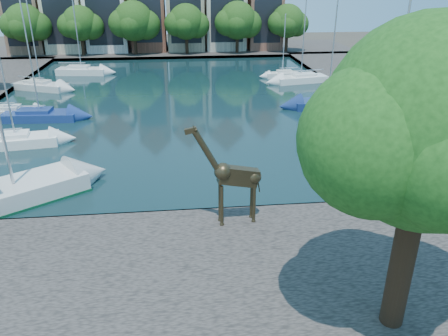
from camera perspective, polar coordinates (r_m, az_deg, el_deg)
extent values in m
plane|color=#38332B|center=(23.61, -5.94, -6.46)|extent=(160.00, 160.00, 0.00)
cube|color=black|center=(45.96, -6.32, 8.81)|extent=(38.00, 50.00, 0.08)
cube|color=#504A46|center=(17.74, -5.68, -17.19)|extent=(50.00, 14.00, 0.50)
cube|color=#504A46|center=(77.29, -6.49, 15.08)|extent=(60.00, 16.00, 0.50)
cube|color=#504A46|center=(52.15, 22.68, 9.18)|extent=(14.00, 52.00, 0.50)
cylinder|color=#332114|center=(16.04, 22.36, -10.70)|extent=(0.80, 0.80, 5.50)
sphere|color=#174313|center=(14.09, 25.30, 5.26)|extent=(6.40, 6.40, 6.40)
sphere|color=#174313|center=(13.03, 19.25, 3.35)|extent=(4.48, 4.48, 4.48)
cube|color=#8B634C|center=(80.08, -24.23, 17.71)|extent=(5.39, 9.00, 11.00)
cube|color=black|center=(75.82, -25.20, 17.31)|extent=(4.40, 0.05, 8.25)
cube|color=beige|center=(78.49, -19.94, 18.81)|extent=(5.88, 9.00, 12.50)
cube|color=black|center=(74.14, -20.70, 18.49)|extent=(4.80, 0.05, 9.38)
cube|color=silver|center=(77.40, -14.91, 18.59)|extent=(6.37, 9.00, 10.50)
cube|color=black|center=(72.98, -15.39, 18.27)|extent=(5.20, 0.05, 7.88)
cube|color=brown|center=(76.68, -9.91, 19.90)|extent=(5.39, 9.00, 13.00)
cube|color=black|center=(72.22, -10.11, 19.67)|extent=(4.40, 0.05, 9.75)
cube|color=tan|center=(76.63, -5.12, 19.58)|extent=(5.88, 9.00, 11.50)
cube|color=black|center=(72.17, -5.03, 19.32)|extent=(4.80, 0.05, 8.62)
cube|color=#BCB5A0|center=(77.04, 0.01, 19.87)|extent=(6.37, 9.00, 12.00)
cube|color=black|center=(72.60, 0.41, 19.63)|extent=(5.20, 0.05, 9.00)
cube|color=brown|center=(78.06, 5.04, 19.29)|extent=(5.39, 9.00, 10.50)
cube|color=black|center=(73.68, 5.73, 19.00)|extent=(4.40, 0.05, 7.88)
cylinder|color=#332114|center=(74.95, -24.16, 14.39)|extent=(0.50, 0.50, 3.20)
sphere|color=#214213|center=(74.60, -24.60, 16.86)|extent=(5.60, 5.60, 5.60)
sphere|color=#214213|center=(74.45, -23.18, 16.63)|extent=(4.20, 4.20, 4.20)
sphere|color=#214213|center=(74.72, -25.82, 16.44)|extent=(3.92, 3.92, 3.92)
cylinder|color=#332114|center=(72.98, -17.99, 15.07)|extent=(0.50, 0.50, 3.20)
sphere|color=#214213|center=(72.62, -18.32, 17.52)|extent=(5.20, 5.20, 5.20)
sphere|color=#214213|center=(72.68, -16.96, 17.27)|extent=(3.90, 3.90, 3.90)
sphere|color=#214213|center=(72.55, -19.50, 17.16)|extent=(3.64, 3.64, 3.64)
cylinder|color=#332114|center=(71.85, -11.51, 15.60)|extent=(0.50, 0.50, 3.20)
sphere|color=#214213|center=(71.47, -11.75, 18.30)|extent=(6.00, 6.00, 6.00)
sphere|color=#214213|center=(71.69, -10.18, 17.94)|extent=(4.50, 4.50, 4.50)
sphere|color=#214213|center=(71.26, -13.14, 17.92)|extent=(4.20, 4.20, 4.20)
cylinder|color=#332114|center=(71.60, -4.88, 15.95)|extent=(0.50, 0.50, 3.20)
sphere|color=#214213|center=(71.23, -4.98, 18.51)|extent=(5.40, 5.40, 5.40)
sphere|color=#214213|center=(71.64, -3.60, 18.15)|extent=(4.05, 4.05, 4.05)
sphere|color=#214213|center=(70.84, -6.22, 18.22)|extent=(3.78, 3.78, 3.78)
cylinder|color=#332114|center=(72.24, 1.73, 16.09)|extent=(0.50, 0.50, 3.20)
sphere|color=#214213|center=(71.86, 1.76, 18.73)|extent=(5.80, 5.80, 5.80)
sphere|color=#214213|center=(72.47, 3.16, 18.29)|extent=(4.35, 4.35, 4.35)
sphere|color=#214213|center=(71.30, 0.47, 18.46)|extent=(4.06, 4.06, 4.06)
cylinder|color=#332114|center=(73.75, 8.15, 16.03)|extent=(0.50, 0.50, 3.20)
sphere|color=#214213|center=(73.40, 8.30, 18.47)|extent=(5.20, 5.20, 5.20)
sphere|color=#214213|center=(74.13, 9.45, 18.05)|extent=(3.90, 3.90, 3.90)
sphere|color=#214213|center=(72.70, 7.22, 18.27)|extent=(3.64, 3.64, 3.64)
cylinder|color=#352C1A|center=(21.34, -0.28, -4.99)|extent=(0.16, 0.16, 2.14)
cylinder|color=#352C1A|center=(21.73, -0.52, -4.43)|extent=(0.16, 0.16, 2.14)
cylinder|color=#352C1A|center=(21.69, 3.95, -4.54)|extent=(0.16, 0.16, 2.14)
cylinder|color=#352C1A|center=(22.07, 3.64, -4.00)|extent=(0.16, 0.16, 2.14)
cube|color=#352C1A|center=(21.07, 1.89, -1.06)|extent=(2.12, 0.77, 1.25)
cylinder|color=#352C1A|center=(20.23, -2.24, 2.14)|extent=(1.39, 0.44, 2.21)
cube|color=#352C1A|center=(19.75, -4.39, 4.90)|extent=(0.61, 0.24, 0.34)
cube|color=white|center=(36.35, -25.52, 3.33)|extent=(6.23, 2.92, 0.94)
cube|color=white|center=(36.25, -25.61, 3.79)|extent=(2.80, 1.82, 0.52)
cylinder|color=#B2B2B7|center=(35.12, -26.96, 10.90)|extent=(0.13, 0.13, 9.39)
cube|color=navy|center=(42.25, -22.89, 6.41)|extent=(6.52, 2.57, 0.90)
cube|color=navy|center=(42.17, -22.96, 6.80)|extent=(2.88, 1.71, 0.50)
cylinder|color=#B2B2B7|center=(41.21, -24.00, 12.94)|extent=(0.12, 0.12, 9.36)
cube|color=silver|center=(44.50, -26.13, 6.64)|extent=(5.53, 2.07, 0.88)
cube|color=silver|center=(44.43, -26.20, 7.00)|extent=(2.43, 1.41, 0.49)
cube|color=silver|center=(53.88, -22.79, 9.90)|extent=(6.47, 4.34, 0.92)
cube|color=silver|center=(53.81, -22.85, 10.22)|extent=(3.05, 2.42, 0.51)
cylinder|color=#B2B2B7|center=(53.07, -23.64, 14.95)|extent=(0.12, 0.12, 9.17)
cube|color=silver|center=(60.73, -18.09, 12.03)|extent=(6.40, 2.88, 1.02)
cube|color=silver|center=(60.66, -18.14, 12.34)|extent=(2.87, 1.83, 0.57)
cylinder|color=#B2B2B7|center=(59.98, -18.74, 16.86)|extent=(0.14, 0.14, 9.80)
cube|color=silver|center=(29.85, 20.14, 0.14)|extent=(6.64, 3.00, 1.03)
cube|color=silver|center=(29.72, 20.23, 0.75)|extent=(2.98, 1.90, 0.57)
cylinder|color=#B2B2B7|center=(28.24, 21.72, 10.39)|extent=(0.14, 0.14, 10.40)
cube|color=navy|center=(44.01, 13.41, 8.33)|extent=(6.90, 2.67, 0.97)
cube|color=navy|center=(43.93, 13.45, 8.74)|extent=(3.04, 1.79, 0.54)
cylinder|color=#B2B2B7|center=(42.81, 14.26, 16.69)|extent=(0.13, 0.13, 12.41)
cube|color=white|center=(54.14, 10.01, 11.46)|extent=(6.53, 3.33, 0.96)
cube|color=white|center=(54.08, 10.03, 11.80)|extent=(2.97, 2.02, 0.54)
cylinder|color=#B2B2B7|center=(53.28, 10.43, 17.09)|extent=(0.13, 0.13, 10.17)
cube|color=silver|center=(56.56, 7.63, 12.06)|extent=(4.27, 1.76, 0.82)
cube|color=silver|center=(56.50, 7.65, 12.33)|extent=(1.90, 1.15, 0.45)
cylinder|color=#B2B2B7|center=(55.93, 7.84, 15.78)|extent=(0.11, 0.11, 6.98)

